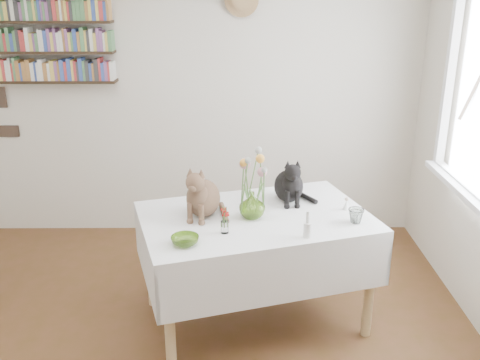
{
  "coord_description": "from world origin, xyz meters",
  "views": [
    {
      "loc": [
        0.41,
        -2.35,
        2.15
      ],
      "look_at": [
        0.43,
        0.68,
        1.05
      ],
      "focal_mm": 40.0,
      "sensor_mm": 36.0,
      "label": 1
    }
  ],
  "objects_px": {
    "dining_table": "(255,242)",
    "flower_vase": "(252,205)",
    "black_cat": "(289,178)",
    "bookshelf_unit": "(51,27)",
    "tabby_cat": "(203,189)"
  },
  "relations": [
    {
      "from": "dining_table",
      "to": "flower_vase",
      "type": "bearing_deg",
      "value": -127.72
    },
    {
      "from": "black_cat",
      "to": "bookshelf_unit",
      "type": "distance_m",
      "value": 2.35
    },
    {
      "from": "black_cat",
      "to": "bookshelf_unit",
      "type": "height_order",
      "value": "bookshelf_unit"
    },
    {
      "from": "black_cat",
      "to": "flower_vase",
      "type": "height_order",
      "value": "black_cat"
    },
    {
      "from": "tabby_cat",
      "to": "black_cat",
      "type": "xyz_separation_m",
      "value": [
        0.57,
        0.24,
        -0.02
      ]
    },
    {
      "from": "dining_table",
      "to": "flower_vase",
      "type": "distance_m",
      "value": 0.28
    },
    {
      "from": "flower_vase",
      "to": "bookshelf_unit",
      "type": "bearing_deg",
      "value": 138.69
    },
    {
      "from": "tabby_cat",
      "to": "bookshelf_unit",
      "type": "bearing_deg",
      "value": 150.27
    },
    {
      "from": "tabby_cat",
      "to": "flower_vase",
      "type": "bearing_deg",
      "value": 7.17
    },
    {
      "from": "tabby_cat",
      "to": "bookshelf_unit",
      "type": "height_order",
      "value": "bookshelf_unit"
    },
    {
      "from": "tabby_cat",
      "to": "black_cat",
      "type": "height_order",
      "value": "tabby_cat"
    },
    {
      "from": "tabby_cat",
      "to": "flower_vase",
      "type": "distance_m",
      "value": 0.33
    },
    {
      "from": "flower_vase",
      "to": "bookshelf_unit",
      "type": "distance_m",
      "value": 2.35
    },
    {
      "from": "bookshelf_unit",
      "to": "tabby_cat",
      "type": "bearing_deg",
      "value": -46.37
    },
    {
      "from": "dining_table",
      "to": "tabby_cat",
      "type": "height_order",
      "value": "tabby_cat"
    }
  ]
}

